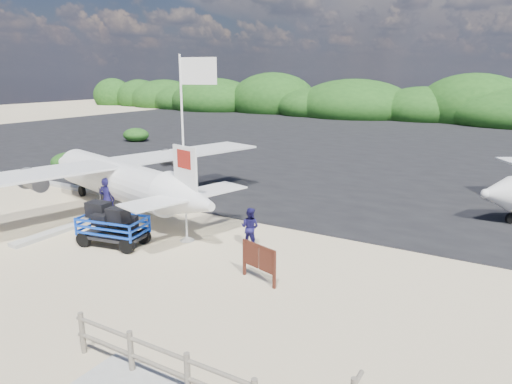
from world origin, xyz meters
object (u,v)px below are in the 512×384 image
flagpole (187,240)px  crew_a (107,199)px  crew_b (250,227)px  aircraft_large (487,181)px  baggage_cart (115,245)px  signboard (259,281)px  aircraft_small (241,133)px

flagpole → crew_a: (-4.56, 0.29, 0.93)m
flagpole → crew_b: bearing=15.8°
flagpole → aircraft_large: flagpole is taller
flagpole → crew_a: 4.66m
baggage_cart → aircraft_large: bearing=49.0°
signboard → crew_b: bearing=142.6°
flagpole → baggage_cart: bearing=-139.1°
signboard → aircraft_large: size_ratio=0.10×
baggage_cart → signboard: size_ratio=1.76×
flagpole → signboard: bearing=-22.2°
flagpole → aircraft_large: bearing=61.6°
crew_a → aircraft_large: size_ratio=0.12×
flagpole → crew_b: (2.39, 0.68, 0.74)m
aircraft_small → signboard: bearing=92.8°
baggage_cart → crew_b: crew_b is taller
baggage_cart → aircraft_large: (11.09, 18.52, 0.00)m
aircraft_large → aircraft_small: bearing=-9.5°
crew_a → aircraft_large: bearing=-148.1°
signboard → aircraft_large: 19.11m
baggage_cart → flagpole: size_ratio=0.38×
flagpole → aircraft_small: (-15.21, 28.02, 0.00)m
aircraft_large → aircraft_small: 26.76m
baggage_cart → crew_a: size_ratio=1.40×
aircraft_small → crew_a: bearing=80.8°
signboard → crew_a: (-8.68, 1.97, 0.93)m
signboard → crew_b: crew_b is taller
crew_b → baggage_cart: bearing=25.7°
crew_b → flagpole: bearing=12.8°
signboard → crew_b: 3.02m
signboard → aircraft_small: aircraft_small is taller
flagpole → crew_b: size_ratio=4.59×
crew_b → aircraft_large: 17.45m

